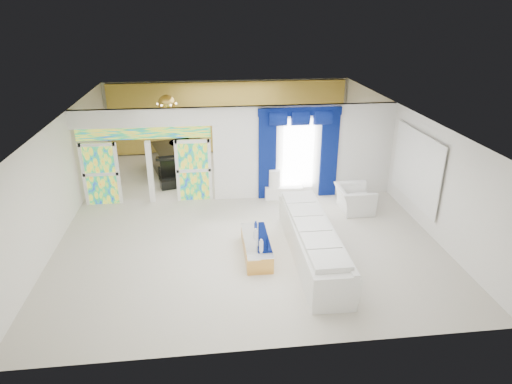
{
  "coord_description": "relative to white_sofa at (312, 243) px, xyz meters",
  "views": [
    {
      "loc": [
        -1.0,
        -12.33,
        5.86
      ],
      "look_at": [
        0.3,
        -1.2,
        1.1
      ],
      "focal_mm": 31.21,
      "sensor_mm": 36.0,
      "label": 1
    }
  ],
  "objects": [
    {
      "name": "coffee_table",
      "position": [
        -1.35,
        0.3,
        -0.21
      ],
      "size": [
        0.65,
        1.88,
        0.42
      ],
      "primitive_type": "cube",
      "rotation": [
        0.0,
        0.0,
        -0.02
      ],
      "color": "gold",
      "rests_on": "ground"
    },
    {
      "name": "armchair",
      "position": [
        1.92,
        2.55,
        -0.04
      ],
      "size": [
        1.03,
        1.18,
        0.76
      ],
      "primitive_type": "imported",
      "rotation": [
        0.0,
        0.0,
        1.57
      ],
      "color": "silver",
      "rests_on": "ground"
    },
    {
      "name": "dividing_header",
      "position": [
        -4.34,
        3.95,
        2.31
      ],
      "size": [
        4.3,
        0.18,
        0.55
      ],
      "primitive_type": "cube",
      "color": "white",
      "rests_on": "dividing_wall"
    },
    {
      "name": "chandelier",
      "position": [
        -3.79,
        6.35,
        2.23
      ],
      "size": [
        0.6,
        0.6,
        0.6
      ],
      "primitive_type": "sphere",
      "color": "gold",
      "rests_on": "ceiling"
    },
    {
      "name": "blue_drape_left",
      "position": [
        -0.59,
        3.82,
        0.98
      ],
      "size": [
        0.55,
        0.1,
        2.8
      ],
      "primitive_type": "cube",
      "color": "#031040",
      "rests_on": "ground"
    },
    {
      "name": "wall_mirror",
      "position": [
        3.45,
        1.95,
        1.13
      ],
      "size": [
        0.04,
        2.7,
        1.9
      ],
      "primitive_type": "cube",
      "color": "white",
      "rests_on": "ground"
    },
    {
      "name": "stained_panel_right",
      "position": [
        -2.92,
        3.95,
        0.58
      ],
      "size": [
        0.95,
        0.04,
        2.0
      ],
      "primitive_type": "cube",
      "color": "#994C3F",
      "rests_on": "ground"
    },
    {
      "name": "decanters",
      "position": [
        -1.31,
        0.43,
        0.07
      ],
      "size": [
        0.17,
        1.02,
        0.19
      ],
      "color": "navy",
      "rests_on": "coffee_table"
    },
    {
      "name": "window_pane",
      "position": [
        0.41,
        3.85,
        1.03
      ],
      "size": [
        1.0,
        0.02,
        2.3
      ],
      "primitive_type": "cube",
      "color": "white",
      "rests_on": "dividing_wall"
    },
    {
      "name": "grand_piano",
      "position": [
        -3.64,
        6.67,
        0.07
      ],
      "size": [
        1.93,
        2.26,
        0.98
      ],
      "primitive_type": "cube",
      "rotation": [
        0.0,
        0.0,
        0.26
      ],
      "color": "black",
      "rests_on": "ground"
    },
    {
      "name": "stained_panel_left",
      "position": [
        -5.77,
        3.95,
        0.58
      ],
      "size": [
        0.95,
        0.04,
        2.0
      ],
      "primitive_type": "cube",
      "color": "#994C3F",
      "rests_on": "ground"
    },
    {
      "name": "blue_drape_right",
      "position": [
        1.41,
        3.82,
        0.98
      ],
      "size": [
        0.55,
        0.1,
        2.8
      ],
      "primitive_type": "cube",
      "color": "#031040",
      "rests_on": "ground"
    },
    {
      "name": "blue_pelmet",
      "position": [
        0.41,
        3.82,
        2.4
      ],
      "size": [
        2.6,
        0.12,
        0.25
      ],
      "primitive_type": "cube",
      "color": "#031040",
      "rests_on": "dividing_wall"
    },
    {
      "name": "table_lamp",
      "position": [
        -0.36,
        3.72,
        0.27
      ],
      "size": [
        0.36,
        0.36,
        0.58
      ],
      "primitive_type": "cylinder",
      "color": "white",
      "rests_on": "console_table"
    },
    {
      "name": "console_table",
      "position": [
        -0.06,
        3.72,
        -0.22
      ],
      "size": [
        1.22,
        0.42,
        0.4
      ],
      "primitive_type": "cube",
      "rotation": [
        0.0,
        0.0,
        -0.03
      ],
      "color": "white",
      "rests_on": "ground"
    },
    {
      "name": "gold_curtains",
      "position": [
        -1.49,
        8.85,
        1.08
      ],
      "size": [
        9.7,
        0.12,
        2.9
      ],
      "primitive_type": "cube",
      "color": "#AC7C29",
      "rests_on": "ground"
    },
    {
      "name": "piano_bench",
      "position": [
        -3.64,
        5.07,
        -0.26
      ],
      "size": [
        1.0,
        0.59,
        0.31
      ],
      "primitive_type": "cube",
      "rotation": [
        0.0,
        0.0,
        0.26
      ],
      "color": "black",
      "rests_on": "ground"
    },
    {
      "name": "tv_console",
      "position": [
        -5.85,
        5.36,
        -0.01
      ],
      "size": [
        0.66,
        0.61,
        0.83
      ],
      "primitive_type": "cube",
      "rotation": [
        0.0,
        0.0,
        -0.19
      ],
      "color": "tan",
      "rests_on": "ground"
    },
    {
      "name": "stained_transom",
      "position": [
        -4.34,
        3.95,
        1.83
      ],
      "size": [
        4.0,
        0.05,
        0.35
      ],
      "primitive_type": "cube",
      "color": "#994C3F",
      "rests_on": "dividing_header"
    },
    {
      "name": "white_sofa",
      "position": [
        0.0,
        0.0,
        0.0
      ],
      "size": [
        1.01,
        4.42,
        0.84
      ],
      "primitive_type": "cube",
      "rotation": [
        0.0,
        0.0,
        -0.02
      ],
      "color": "silver",
      "rests_on": "ground"
    },
    {
      "name": "dividing_wall",
      "position": [
        0.66,
        3.95,
        1.08
      ],
      "size": [
        5.7,
        0.18,
        3.0
      ],
      "primitive_type": "cube",
      "color": "white",
      "rests_on": "ground"
    },
    {
      "name": "floor",
      "position": [
        -1.49,
        2.95,
        -0.42
      ],
      "size": [
        12.0,
        12.0,
        0.0
      ],
      "primitive_type": "plane",
      "color": "#B7AF9E",
      "rests_on": "ground"
    }
  ]
}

